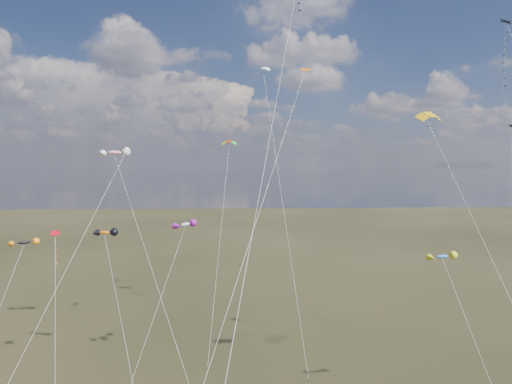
{
  "coord_description": "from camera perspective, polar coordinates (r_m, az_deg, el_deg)",
  "views": [
    {
      "loc": [
        -2.57,
        -34.02,
        22.02
      ],
      "look_at": [
        0.0,
        18.0,
        19.0
      ],
      "focal_mm": 32.0,
      "sensor_mm": 36.0,
      "label": 1
    }
  ],
  "objects": [
    {
      "name": "diamond_black_mid",
      "position": [
        44.11,
        -19.68,
        -2.77
      ],
      "size": [
        9.87,
        12.28,
        23.8
      ],
      "color": "black",
      "rests_on": "ground"
    },
    {
      "name": "novelty_orange_black",
      "position": [
        55.16,
        -18.4,
        -4.91
      ],
      "size": [
        7.27,
        12.02,
        14.87
      ],
      "color": "orange",
      "rests_on": "ground"
    },
    {
      "name": "parafoil_tricolor",
      "position": [
        69.12,
        -3.42,
        6.18
      ],
      "size": [
        3.45,
        21.32,
        26.21
      ],
      "color": "#DACC0B",
      "rests_on": "ground"
    },
    {
      "name": "novelty_black_orange",
      "position": [
        69.87,
        -27.02,
        -5.68
      ],
      "size": [
        3.33,
        11.59,
        12.05
      ],
      "color": "black",
      "rests_on": "ground"
    },
    {
      "name": "novelty_redwhite_stripe",
      "position": [
        60.6,
        -17.27,
        4.67
      ],
      "size": [
        12.61,
        15.88,
        24.32
      ],
      "color": "red",
      "rests_on": "ground"
    },
    {
      "name": "diamond_red_low",
      "position": [
        54.2,
        -23.76,
        -7.31
      ],
      "size": [
        3.73,
        9.79,
        14.9
      ],
      "color": "red",
      "rests_on": "ground"
    },
    {
      "name": "parafoil_blue_white",
      "position": [
        70.8,
        1.01,
        14.95
      ],
      "size": [
        4.19,
        25.27,
        37.23
      ],
      "color": "blue",
      "rests_on": "ground"
    },
    {
      "name": "novelty_white_purple",
      "position": [
        50.97,
        -8.82,
        -4.08
      ],
      "size": [
        6.16,
        9.48,
        15.99
      ],
      "color": "silver",
      "rests_on": "ground"
    },
    {
      "name": "novelty_blue_yellow",
      "position": [
        45.15,
        22.33,
        -7.57
      ],
      "size": [
        3.2,
        10.54,
        14.19
      ],
      "color": "#1765AF",
      "rests_on": "ground"
    },
    {
      "name": "diamond_orange_center",
      "position": [
        35.95,
        1.59,
        1.21
      ],
      "size": [
        12.09,
        19.14,
        31.01
      ],
      "color": "#D6600D",
      "rests_on": "ground"
    },
    {
      "name": "diamond_navy_tall",
      "position": [
        50.01,
        4.94,
        21.13
      ],
      "size": [
        10.88,
        36.76,
        43.79
      ],
      "color": "#111F4A",
      "rests_on": "ground"
    },
    {
      "name": "parafoil_yellow",
      "position": [
        46.55,
        20.96,
        8.91
      ],
      "size": [
        4.56,
        21.37,
        27.53
      ],
      "color": "#CE9E0A",
      "rests_on": "ground"
    }
  ]
}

